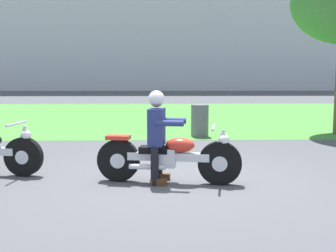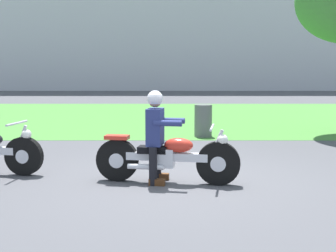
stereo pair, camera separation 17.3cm
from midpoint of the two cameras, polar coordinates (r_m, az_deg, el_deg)
ground at (r=7.00m, az=0.04°, el=-6.87°), size 120.00×120.00×0.00m
grass_verge at (r=16.72m, az=-0.76°, el=1.36°), size 60.00×12.00×0.01m
motorcycle_lead at (r=6.67m, az=-0.65°, el=-4.08°), size 2.20×0.69×0.89m
rider_lead at (r=6.63m, az=-2.09°, el=-0.43°), size 0.60×0.52×1.41m
trash_can at (r=11.39m, az=3.72°, el=0.70°), size 0.45×0.45×0.83m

